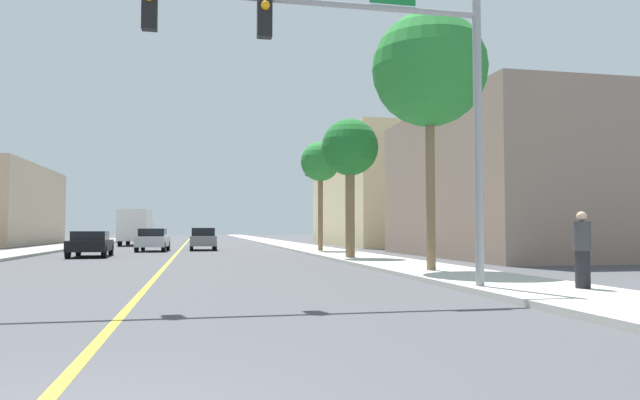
# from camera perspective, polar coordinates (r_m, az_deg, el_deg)

# --- Properties ---
(ground) EXTENTS (192.00, 192.00, 0.00)m
(ground) POSITION_cam_1_polar(r_m,az_deg,el_deg) (46.12, -13.33, -4.57)
(ground) COLOR #47474C
(sidewalk_left) EXTENTS (3.22, 168.00, 0.15)m
(sidewalk_left) POSITION_cam_1_polar(r_m,az_deg,el_deg) (47.20, -24.18, -4.26)
(sidewalk_left) COLOR #9E9B93
(sidewalk_left) RESTS_ON ground
(sidewalk_right) EXTENTS (3.22, 168.00, 0.15)m
(sidewalk_right) POSITION_cam_1_polar(r_m,az_deg,el_deg) (46.72, -2.35, -4.52)
(sidewalk_right) COLOR beige
(sidewalk_right) RESTS_ON ground
(lane_marking_center) EXTENTS (0.16, 144.00, 0.01)m
(lane_marking_center) POSITION_cam_1_polar(r_m,az_deg,el_deg) (46.12, -13.33, -4.56)
(lane_marking_center) COLOR yellow
(lane_marking_center) RESTS_ON ground
(building_right_near) EXTENTS (11.12, 15.02, 7.80)m
(building_right_near) POSITION_cam_1_polar(r_m,az_deg,el_deg) (33.27, 19.55, 1.53)
(building_right_near) COLOR gray
(building_right_near) RESTS_ON ground
(building_right_far) EXTENTS (11.82, 19.05, 9.66)m
(building_right_far) POSITION_cam_1_polar(r_m,az_deg,el_deg) (53.49, 7.51, 0.81)
(building_right_far) COLOR beige
(building_right_far) RESTS_ON ground
(traffic_signal_mast) EXTENTS (10.50, 0.36, 6.76)m
(traffic_signal_mast) POSITION_cam_1_polar(r_m,az_deg,el_deg) (13.50, 2.67, 12.96)
(traffic_signal_mast) COLOR gray
(traffic_signal_mast) RESTS_ON sidewalk_right
(palm_near) EXTENTS (3.73, 3.73, 8.37)m
(palm_near) POSITION_cam_1_polar(r_m,az_deg,el_deg) (19.82, 10.60, 12.29)
(palm_near) COLOR brown
(palm_near) RESTS_ON sidewalk_right
(palm_mid) EXTENTS (2.65, 2.65, 6.44)m
(palm_mid) POSITION_cam_1_polar(r_m,az_deg,el_deg) (27.37, 2.93, 4.89)
(palm_mid) COLOR brown
(palm_mid) RESTS_ON sidewalk_right
(palm_far) EXTENTS (2.41, 2.41, 6.63)m
(palm_far) POSITION_cam_1_polar(r_m,az_deg,el_deg) (35.77, 0.04, 3.62)
(palm_far) COLOR brown
(palm_far) RESTS_ON sidewalk_right
(car_black) EXTENTS (2.06, 4.49, 1.34)m
(car_black) POSITION_cam_1_polar(r_m,az_deg,el_deg) (32.92, -21.43, -3.95)
(car_black) COLOR black
(car_black) RESTS_ON ground
(car_gray) EXTENTS (1.78, 4.24, 1.53)m
(car_gray) POSITION_cam_1_polar(r_m,az_deg,el_deg) (41.19, -11.31, -3.71)
(car_gray) COLOR slate
(car_gray) RESTS_ON ground
(car_silver) EXTENTS (2.01, 4.17, 1.49)m
(car_silver) POSITION_cam_1_polar(r_m,az_deg,el_deg) (39.73, -15.95, -3.74)
(car_silver) COLOR #BCBCC1
(car_silver) RESTS_ON ground
(delivery_truck) EXTENTS (2.54, 7.26, 3.11)m
(delivery_truck) POSITION_cam_1_polar(r_m,az_deg,el_deg) (54.05, -17.47, -2.49)
(delivery_truck) COLOR silver
(delivery_truck) RESTS_ON ground
(pedestrian) EXTENTS (0.38, 0.38, 1.71)m
(pedestrian) POSITION_cam_1_polar(r_m,az_deg,el_deg) (14.33, 24.16, -4.44)
(pedestrian) COLOR black
(pedestrian) RESTS_ON sidewalk_right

